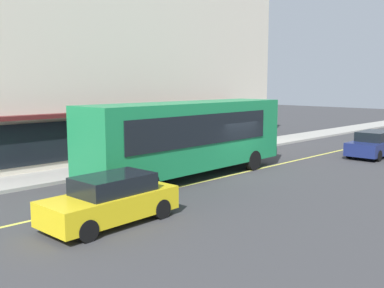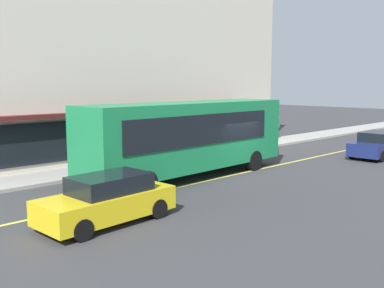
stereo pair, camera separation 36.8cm
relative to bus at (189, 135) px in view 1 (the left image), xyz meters
name	(u,v)px [view 1 (the left image)]	position (x,y,z in m)	size (l,w,h in m)	color
ground	(238,174)	(2.32, -1.05, -1.99)	(120.00, 120.00, 0.00)	#38383A
sidewalk	(166,159)	(2.32, 4.27, -1.91)	(80.00, 2.58, 0.15)	#9E9B93
lane_centre_stripe	(238,173)	(2.32, -1.05, -1.98)	(36.00, 0.16, 0.01)	#D8D14C
storefront_building	(77,49)	(-0.02, 9.61, 4.44)	(27.59, 8.71, 12.86)	beige
bus	(189,135)	(0.00, 0.00, 0.00)	(11.21, 2.91, 3.50)	#197F47
traffic_light	(168,116)	(2.06, 3.81, 0.55)	(0.30, 0.52, 3.20)	#2D2D33
car_navy	(373,144)	(11.88, -3.58, -1.24)	(4.38, 2.03, 1.52)	navy
car_yellow	(111,200)	(-6.42, -3.06, -1.24)	(4.40, 2.06, 1.52)	yellow
pedestrian_waiting	(209,135)	(5.66, 3.99, -0.78)	(0.34, 0.34, 1.75)	black
pedestrian_by_curb	(274,125)	(14.16, 5.11, -0.81)	(0.34, 0.34, 1.71)	black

